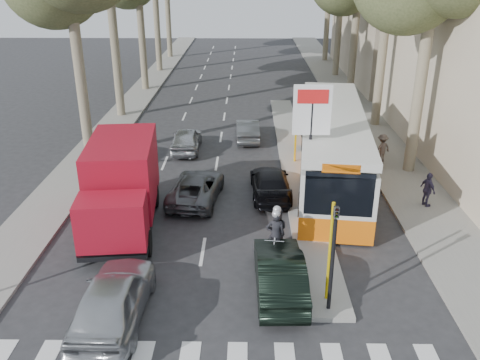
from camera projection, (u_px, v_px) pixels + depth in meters
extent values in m
plane|color=#28282B|center=(225.00, 283.00, 17.02)|extent=(120.00, 120.00, 0.00)
cube|color=gray|center=(348.00, 99.00, 39.84)|extent=(3.20, 70.00, 0.12)
cube|color=gray|center=(145.00, 89.00, 42.84)|extent=(2.40, 64.00, 0.12)
cube|color=gray|center=(294.00, 162.00, 27.05)|extent=(1.50, 26.00, 0.16)
cylinder|color=yellow|center=(330.00, 254.00, 15.36)|extent=(0.10, 0.10, 3.50)
cylinder|color=yellow|center=(308.00, 177.00, 20.88)|extent=(0.10, 0.10, 3.50)
cylinder|color=yellow|center=(296.00, 133.00, 26.39)|extent=(0.10, 0.10, 3.50)
cylinder|color=black|center=(309.00, 158.00, 20.54)|extent=(0.12, 0.12, 5.20)
cube|color=white|center=(312.00, 110.00, 19.75)|extent=(1.50, 0.10, 2.00)
cube|color=red|center=(313.00, 97.00, 19.48)|extent=(1.20, 0.02, 0.55)
cylinder|color=black|center=(332.00, 268.00, 14.96)|extent=(0.12, 0.12, 3.20)
imported|color=black|center=(335.00, 223.00, 14.37)|extent=(0.16, 0.41, 1.00)
cylinder|color=#6B604C|center=(81.00, 81.00, 26.51)|extent=(0.56, 0.56, 8.40)
cylinder|color=#6B604C|center=(115.00, 51.00, 33.75)|extent=(0.56, 0.56, 8.96)
cylinder|color=#6B604C|center=(142.00, 40.00, 41.26)|extent=(0.56, 0.56, 8.12)
cylinder|color=#6B604C|center=(157.00, 21.00, 48.34)|extent=(0.56, 0.56, 9.52)
cylinder|color=#6B604C|center=(168.00, 17.00, 55.86)|extent=(0.56, 0.56, 8.68)
cylinder|color=#6B604C|center=(419.00, 91.00, 24.42)|extent=(0.56, 0.56, 8.40)
cylinder|color=#6B604C|center=(382.00, 54.00, 31.61)|extent=(0.56, 0.56, 9.24)
cylinder|color=#6B604C|center=(354.00, 46.00, 39.24)|extent=(0.56, 0.56, 7.84)
cylinder|color=#6B604C|center=(339.00, 27.00, 46.37)|extent=(0.56, 0.56, 8.96)
cylinder|color=#6B604C|center=(327.00, 21.00, 53.83)|extent=(0.56, 0.56, 8.40)
imported|color=#ACAFB4|center=(113.00, 299.00, 14.91)|extent=(1.95, 4.67, 1.58)
imported|color=black|center=(280.00, 272.00, 16.33)|extent=(1.64, 4.36, 1.42)
imported|color=#51555A|center=(196.00, 188.00, 22.73)|extent=(2.52, 4.61, 1.22)
imported|color=black|center=(270.00, 183.00, 23.18)|extent=(1.90, 4.32, 1.24)
imported|color=#A7ABB0|center=(186.00, 139.00, 28.74)|extent=(1.60, 3.93, 1.34)
imported|color=#4B4F53|center=(247.00, 130.00, 30.55)|extent=(1.49, 3.84, 1.25)
imported|color=black|center=(119.00, 148.00, 27.66)|extent=(2.18, 4.22, 1.17)
cube|color=black|center=(124.00, 215.00, 20.30)|extent=(3.01, 6.67, 0.27)
cylinder|color=black|center=(86.00, 246.00, 18.28)|extent=(0.42, 1.00, 0.97)
cylinder|color=black|center=(147.00, 243.00, 18.45)|extent=(0.42, 1.00, 0.97)
cylinder|color=black|center=(104.00, 198.00, 22.03)|extent=(0.42, 1.00, 0.97)
cylinder|color=black|center=(154.00, 196.00, 22.20)|extent=(0.42, 1.00, 0.97)
cube|color=maroon|center=(112.00, 223.00, 17.65)|extent=(2.51, 1.74, 1.83)
cube|color=black|center=(109.00, 227.00, 16.92)|extent=(2.15, 0.30, 0.97)
cube|color=maroon|center=(123.00, 172.00, 20.49)|extent=(2.92, 4.75, 2.69)
cube|color=orange|center=(330.00, 168.00, 24.90)|extent=(4.27, 13.27, 1.02)
cube|color=silver|center=(332.00, 141.00, 24.37)|extent=(4.27, 13.27, 1.70)
cube|color=black|center=(332.00, 135.00, 24.23)|extent=(4.24, 12.75, 0.96)
cube|color=silver|center=(334.00, 116.00, 23.88)|extent=(4.27, 13.27, 0.34)
cube|color=black|center=(339.00, 194.00, 18.39)|extent=(2.48, 0.34, 1.70)
cube|color=orange|center=(341.00, 169.00, 17.99)|extent=(1.36, 0.21, 0.36)
cylinder|color=black|center=(302.00, 205.00, 21.30)|extent=(0.44, 1.12, 1.09)
cylinder|color=black|center=(365.00, 209.00, 20.99)|extent=(0.44, 1.12, 1.09)
cylinder|color=black|center=(304.00, 143.00, 28.66)|extent=(0.44, 1.12, 1.09)
cylinder|color=black|center=(351.00, 145.00, 28.36)|extent=(0.44, 1.12, 1.09)
cylinder|color=black|center=(273.00, 262.00, 17.56)|extent=(0.19, 0.70, 0.69)
cylinder|color=black|center=(277.00, 239.00, 19.03)|extent=(0.19, 0.70, 0.69)
cylinder|color=silver|center=(274.00, 251.00, 17.47)|extent=(0.11, 0.44, 0.86)
cube|color=black|center=(275.00, 246.00, 18.29)|extent=(0.33, 0.83, 0.32)
cube|color=black|center=(275.00, 242.00, 17.98)|extent=(0.38, 0.52, 0.24)
cube|color=black|center=(276.00, 236.00, 18.49)|extent=(0.38, 0.73, 0.13)
cylinder|color=silver|center=(274.00, 241.00, 17.39)|extent=(0.67, 0.12, 0.04)
imported|color=black|center=(276.00, 234.00, 18.10)|extent=(0.71, 0.51, 1.81)
imported|color=black|center=(276.00, 230.00, 18.52)|extent=(0.87, 0.55, 1.70)
sphere|color=#B2B2B7|center=(276.00, 214.00, 17.72)|extent=(0.30, 0.30, 0.30)
sphere|color=#B2B2B7|center=(277.00, 210.00, 18.15)|extent=(0.30, 0.30, 0.30)
imported|color=#403752|center=(428.00, 190.00, 21.85)|extent=(0.72, 0.99, 1.53)
imported|color=brown|center=(382.00, 148.00, 26.73)|extent=(1.08, 0.85, 1.53)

